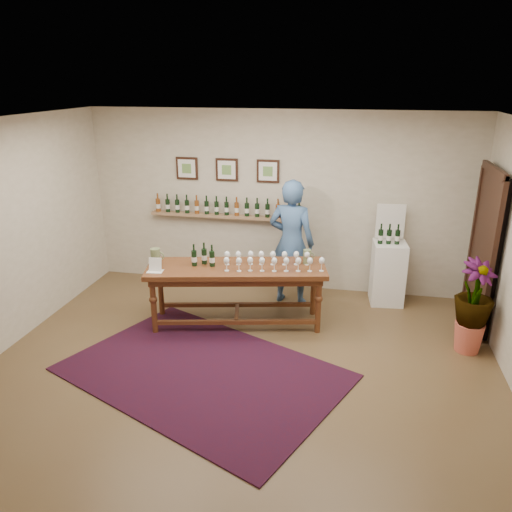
% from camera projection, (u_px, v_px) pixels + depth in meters
% --- Properties ---
extents(ground, '(6.00, 6.00, 0.00)m').
position_uv_depth(ground, '(243.00, 365.00, 5.95)').
color(ground, brown).
rests_on(ground, ground).
extents(room_shell, '(6.00, 6.00, 6.00)m').
position_uv_depth(room_shell, '(421.00, 240.00, 6.89)').
color(room_shell, beige).
rests_on(room_shell, ground).
extents(rug, '(3.66, 3.15, 0.02)m').
position_uv_depth(rug, '(203.00, 372.00, 5.78)').
color(rug, '#440C15').
rests_on(rug, ground).
extents(tasting_table, '(2.50, 1.24, 0.85)m').
position_uv_depth(tasting_table, '(236.00, 275.00, 6.72)').
color(tasting_table, '#472711').
rests_on(tasting_table, ground).
extents(table_glasses, '(1.47, 0.60, 0.20)m').
position_uv_depth(table_glasses, '(268.00, 261.00, 6.59)').
color(table_glasses, white).
rests_on(table_glasses, tasting_table).
extents(table_bottles, '(0.30, 0.19, 0.30)m').
position_uv_depth(table_bottles, '(204.00, 254.00, 6.68)').
color(table_bottles, black).
rests_on(table_bottles, tasting_table).
extents(pitcher_left, '(0.16, 0.16, 0.24)m').
position_uv_depth(pitcher_left, '(156.00, 257.00, 6.67)').
color(pitcher_left, '#616D44').
rests_on(pitcher_left, tasting_table).
extents(pitcher_right, '(0.13, 0.13, 0.20)m').
position_uv_depth(pitcher_right, '(307.00, 257.00, 6.74)').
color(pitcher_right, '#616D44').
rests_on(pitcher_right, tasting_table).
extents(menu_card, '(0.21, 0.16, 0.18)m').
position_uv_depth(menu_card, '(155.00, 265.00, 6.48)').
color(menu_card, silver).
rests_on(menu_card, tasting_table).
extents(display_pedestal, '(0.51, 0.51, 0.94)m').
position_uv_depth(display_pedestal, '(388.00, 273.00, 7.47)').
color(display_pedestal, white).
rests_on(display_pedestal, ground).
extents(pedestal_bottles, '(0.28, 0.10, 0.28)m').
position_uv_depth(pedestal_bottles, '(389.00, 235.00, 7.23)').
color(pedestal_bottles, black).
rests_on(pedestal_bottles, display_pedestal).
extents(info_sign, '(0.42, 0.06, 0.57)m').
position_uv_depth(info_sign, '(390.00, 221.00, 7.35)').
color(info_sign, silver).
rests_on(info_sign, display_pedestal).
extents(potted_plant, '(0.76, 0.76, 1.03)m').
position_uv_depth(potted_plant, '(473.00, 307.00, 6.06)').
color(potted_plant, '#C75742').
rests_on(potted_plant, ground).
extents(person, '(0.76, 0.57, 1.89)m').
position_uv_depth(person, '(291.00, 243.00, 7.32)').
color(person, '#375683').
rests_on(person, ground).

